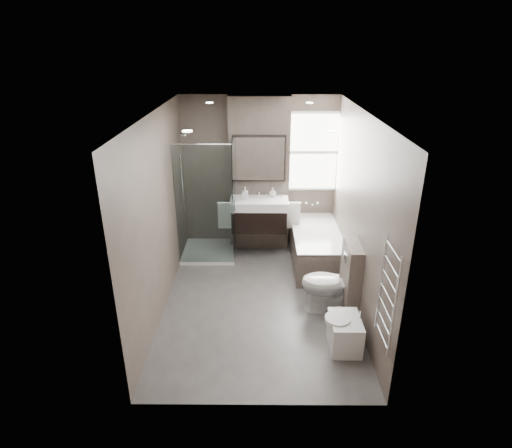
{
  "coord_description": "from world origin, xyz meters",
  "views": [
    {
      "loc": [
        -0.01,
        -5.14,
        3.41
      ],
      "look_at": [
        -0.04,
        0.15,
        1.11
      ],
      "focal_mm": 30.0,
      "sensor_mm": 36.0,
      "label": 1
    }
  ],
  "objects_px": {
    "toilet": "(332,284)",
    "vanity": "(259,214)",
    "bidet": "(344,332)",
    "bathtub": "(316,246)"
  },
  "relations": [
    {
      "from": "toilet",
      "to": "bidet",
      "type": "distance_m",
      "value": 0.79
    },
    {
      "from": "bathtub",
      "to": "toilet",
      "type": "xyz_separation_m",
      "value": [
        0.05,
        -1.33,
        0.09
      ]
    },
    {
      "from": "bathtub",
      "to": "bidet",
      "type": "bearing_deg",
      "value": -87.56
    },
    {
      "from": "bathtub",
      "to": "toilet",
      "type": "height_order",
      "value": "toilet"
    },
    {
      "from": "toilet",
      "to": "vanity",
      "type": "bearing_deg",
      "value": -142.73
    },
    {
      "from": "vanity",
      "to": "bathtub",
      "type": "distance_m",
      "value": 1.07
    },
    {
      "from": "toilet",
      "to": "bidet",
      "type": "height_order",
      "value": "toilet"
    },
    {
      "from": "bathtub",
      "to": "bidet",
      "type": "height_order",
      "value": "bathtub"
    },
    {
      "from": "toilet",
      "to": "bathtub",
      "type": "bearing_deg",
      "value": -171.1
    },
    {
      "from": "toilet",
      "to": "bidet",
      "type": "xyz_separation_m",
      "value": [
        0.04,
        -0.76,
        -0.2
      ]
    }
  ]
}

